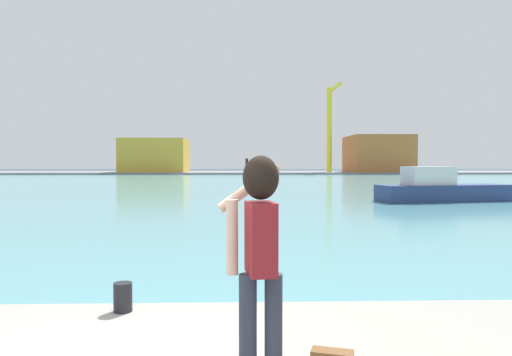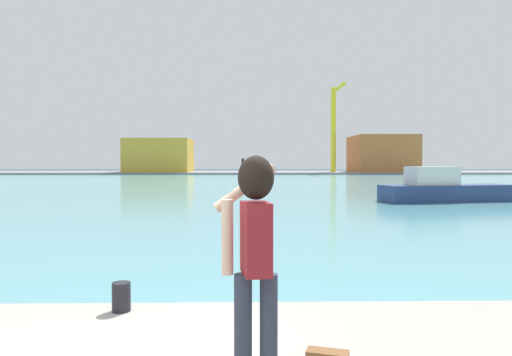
% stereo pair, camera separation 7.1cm
% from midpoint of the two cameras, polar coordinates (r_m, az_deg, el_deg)
% --- Properties ---
extents(ground_plane, '(220.00, 220.00, 0.00)m').
position_cam_midpoint_polar(ground_plane, '(53.69, -2.20, -0.46)').
color(ground_plane, '#334751').
extents(harbor_water, '(140.00, 100.00, 0.02)m').
position_cam_midpoint_polar(harbor_water, '(55.69, -2.16, -0.37)').
color(harbor_water, '#599EA8').
rests_on(harbor_water, ground_plane).
extents(far_shore_dock, '(140.00, 20.00, 0.37)m').
position_cam_midpoint_polar(far_shore_dock, '(95.66, -1.76, 0.67)').
color(far_shore_dock, gray).
rests_on(far_shore_dock, ground_plane).
extents(person_photographer, '(0.53, 0.55, 1.74)m').
position_cam_midpoint_polar(person_photographer, '(3.68, 0.35, -7.83)').
color(person_photographer, '#2D3342').
rests_on(person_photographer, quay_promenade).
extents(harbor_bollard, '(0.21, 0.21, 0.33)m').
position_cam_midpoint_polar(harbor_bollard, '(5.70, -15.63, -13.67)').
color(harbor_bollard, black).
rests_on(harbor_bollard, quay_promenade).
extents(boat_moored, '(7.64, 3.36, 1.95)m').
position_cam_midpoint_polar(boat_moored, '(28.10, 21.78, -1.28)').
color(boat_moored, navy).
rests_on(boat_moored, harbor_water).
extents(warehouse_left, '(12.31, 11.23, 6.43)m').
position_cam_midpoint_polar(warehouse_left, '(94.52, -11.57, 2.67)').
color(warehouse_left, gold).
rests_on(warehouse_left, far_shore_dock).
extents(warehouse_right, '(11.33, 12.78, 7.10)m').
position_cam_midpoint_polar(warehouse_right, '(96.20, 14.98, 2.83)').
color(warehouse_right, '#B26633').
rests_on(warehouse_right, far_shore_dock).
extents(port_crane, '(1.00, 9.71, 16.33)m').
position_cam_midpoint_polar(port_crane, '(91.76, 9.48, 6.80)').
color(port_crane, yellow).
rests_on(port_crane, far_shore_dock).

